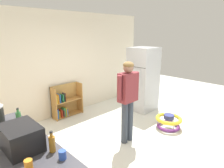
{
  "coord_description": "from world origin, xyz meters",
  "views": [
    {
      "loc": [
        -2.85,
        -2.2,
        2.18
      ],
      "look_at": [
        -0.12,
        0.6,
        1.13
      ],
      "focal_mm": 31.33,
      "sensor_mm": 36.0,
      "label": 1
    }
  ],
  "objects_px": {
    "orange_cup": "(28,164)",
    "yellow_cup": "(21,126)",
    "refrigerator": "(143,79)",
    "standing_person": "(128,95)",
    "amber_bottle": "(52,143)",
    "baby_walker": "(169,121)",
    "microwave": "(21,137)",
    "green_glass_bottle": "(19,118)",
    "bookshelf": "(65,103)",
    "blue_cup": "(62,155)"
  },
  "relations": [
    {
      "from": "orange_cup",
      "to": "yellow_cup",
      "type": "bearing_deg",
      "value": 74.04
    },
    {
      "from": "refrigerator",
      "to": "orange_cup",
      "type": "bearing_deg",
      "value": -158.43
    },
    {
      "from": "standing_person",
      "to": "amber_bottle",
      "type": "bearing_deg",
      "value": -163.75
    },
    {
      "from": "baby_walker",
      "to": "amber_bottle",
      "type": "height_order",
      "value": "amber_bottle"
    },
    {
      "from": "microwave",
      "to": "green_glass_bottle",
      "type": "bearing_deg",
      "value": 73.08
    },
    {
      "from": "refrigerator",
      "to": "orange_cup",
      "type": "xyz_separation_m",
      "value": [
        -3.82,
        -1.51,
        0.06
      ]
    },
    {
      "from": "bookshelf",
      "to": "orange_cup",
      "type": "bearing_deg",
      "value": -126.54
    },
    {
      "from": "amber_bottle",
      "to": "yellow_cup",
      "type": "bearing_deg",
      "value": 93.92
    },
    {
      "from": "microwave",
      "to": "yellow_cup",
      "type": "distance_m",
      "value": 0.52
    },
    {
      "from": "microwave",
      "to": "standing_person",
      "type": "bearing_deg",
      "value": 6.92
    },
    {
      "from": "baby_walker",
      "to": "amber_bottle",
      "type": "bearing_deg",
      "value": -175.16
    },
    {
      "from": "bookshelf",
      "to": "amber_bottle",
      "type": "distance_m",
      "value": 3.08
    },
    {
      "from": "amber_bottle",
      "to": "blue_cup",
      "type": "distance_m",
      "value": 0.2
    },
    {
      "from": "bookshelf",
      "to": "green_glass_bottle",
      "type": "height_order",
      "value": "green_glass_bottle"
    },
    {
      "from": "refrigerator",
      "to": "baby_walker",
      "type": "relative_size",
      "value": 2.95
    },
    {
      "from": "yellow_cup",
      "to": "blue_cup",
      "type": "xyz_separation_m",
      "value": [
        0.06,
        -0.97,
        0.0
      ]
    },
    {
      "from": "refrigerator",
      "to": "amber_bottle",
      "type": "bearing_deg",
      "value": -158.13
    },
    {
      "from": "standing_person",
      "to": "yellow_cup",
      "type": "xyz_separation_m",
      "value": [
        -1.94,
        0.23,
        -0.04
      ]
    },
    {
      "from": "amber_bottle",
      "to": "orange_cup",
      "type": "xyz_separation_m",
      "value": [
        -0.3,
        -0.1,
        -0.05
      ]
    },
    {
      "from": "standing_person",
      "to": "yellow_cup",
      "type": "bearing_deg",
      "value": 173.3
    },
    {
      "from": "amber_bottle",
      "to": "bookshelf",
      "type": "bearing_deg",
      "value": 56.97
    },
    {
      "from": "standing_person",
      "to": "blue_cup",
      "type": "distance_m",
      "value": 2.01
    },
    {
      "from": "bookshelf",
      "to": "green_glass_bottle",
      "type": "xyz_separation_m",
      "value": [
        -1.66,
        -1.58,
        0.63
      ]
    },
    {
      "from": "refrigerator",
      "to": "microwave",
      "type": "distance_m",
      "value": 3.9
    },
    {
      "from": "refrigerator",
      "to": "standing_person",
      "type": "height_order",
      "value": "refrigerator"
    },
    {
      "from": "bookshelf",
      "to": "amber_bottle",
      "type": "height_order",
      "value": "amber_bottle"
    },
    {
      "from": "baby_walker",
      "to": "orange_cup",
      "type": "distance_m",
      "value": 3.44
    },
    {
      "from": "blue_cup",
      "to": "orange_cup",
      "type": "bearing_deg",
      "value": 163.72
    },
    {
      "from": "green_glass_bottle",
      "to": "yellow_cup",
      "type": "relative_size",
      "value": 2.59
    },
    {
      "from": "bookshelf",
      "to": "yellow_cup",
      "type": "bearing_deg",
      "value": -134.09
    },
    {
      "from": "yellow_cup",
      "to": "orange_cup",
      "type": "relative_size",
      "value": 1.0
    },
    {
      "from": "amber_bottle",
      "to": "green_glass_bottle",
      "type": "xyz_separation_m",
      "value": [
        -0.02,
        0.94,
        0.0
      ]
    },
    {
      "from": "baby_walker",
      "to": "blue_cup",
      "type": "distance_m",
      "value": 3.15
    },
    {
      "from": "yellow_cup",
      "to": "green_glass_bottle",
      "type": "bearing_deg",
      "value": 78.65
    },
    {
      "from": "amber_bottle",
      "to": "blue_cup",
      "type": "bearing_deg",
      "value": -86.55
    },
    {
      "from": "microwave",
      "to": "amber_bottle",
      "type": "relative_size",
      "value": 1.95
    },
    {
      "from": "standing_person",
      "to": "orange_cup",
      "type": "height_order",
      "value": "standing_person"
    },
    {
      "from": "microwave",
      "to": "blue_cup",
      "type": "height_order",
      "value": "microwave"
    },
    {
      "from": "standing_person",
      "to": "microwave",
      "type": "relative_size",
      "value": 3.44
    },
    {
      "from": "refrigerator",
      "to": "baby_walker",
      "type": "xyz_separation_m",
      "value": [
        -0.49,
        -1.16,
        -0.73
      ]
    },
    {
      "from": "standing_person",
      "to": "green_glass_bottle",
      "type": "bearing_deg",
      "value": 168.27
    },
    {
      "from": "baby_walker",
      "to": "microwave",
      "type": "height_order",
      "value": "microwave"
    },
    {
      "from": "refrigerator",
      "to": "blue_cup",
      "type": "bearing_deg",
      "value": -155.43
    },
    {
      "from": "refrigerator",
      "to": "green_glass_bottle",
      "type": "relative_size",
      "value": 7.24
    },
    {
      "from": "refrigerator",
      "to": "blue_cup",
      "type": "relative_size",
      "value": 18.74
    },
    {
      "from": "blue_cup",
      "to": "green_glass_bottle",
      "type": "bearing_deg",
      "value": 91.57
    },
    {
      "from": "yellow_cup",
      "to": "orange_cup",
      "type": "xyz_separation_m",
      "value": [
        -0.25,
        -0.88,
        0.0
      ]
    },
    {
      "from": "microwave",
      "to": "orange_cup",
      "type": "height_order",
      "value": "microwave"
    },
    {
      "from": "bookshelf",
      "to": "standing_person",
      "type": "relative_size",
      "value": 0.51
    },
    {
      "from": "standing_person",
      "to": "blue_cup",
      "type": "xyz_separation_m",
      "value": [
        -1.87,
        -0.74,
        -0.04
      ]
    }
  ]
}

